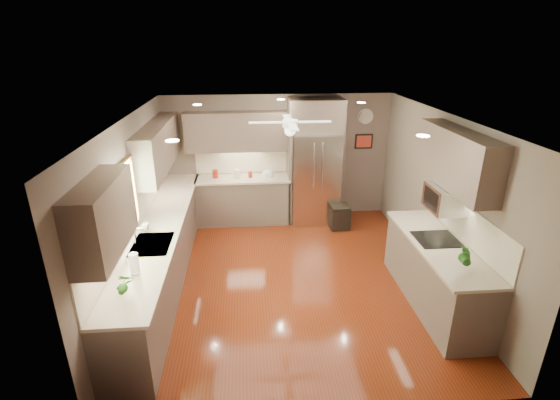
{
  "coord_description": "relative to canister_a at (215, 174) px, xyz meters",
  "views": [
    {
      "loc": [
        -0.63,
        -5.43,
        3.48
      ],
      "look_at": [
        -0.12,
        0.6,
        1.07
      ],
      "focal_mm": 26.0,
      "sensor_mm": 36.0,
      "label": 1
    }
  ],
  "objects": [
    {
      "name": "left_run",
      "position": [
        -0.7,
        -2.07,
        -0.54
      ],
      "size": [
        0.65,
        4.7,
        1.45
      ],
      "color": "brown",
      "rests_on": "ground"
    },
    {
      "name": "paper_towel",
      "position": [
        -0.7,
        -3.46,
        0.06
      ],
      "size": [
        0.11,
        0.11,
        0.27
      ],
      "color": "white",
      "rests_on": "left_run"
    },
    {
      "name": "floor",
      "position": [
        1.26,
        -2.22,
        -1.02
      ],
      "size": [
        5.0,
        5.0,
        0.0
      ],
      "primitive_type": "plane",
      "color": "#541B0B",
      "rests_on": "ground"
    },
    {
      "name": "stool",
      "position": [
        2.4,
        -0.51,
        -0.78
      ],
      "size": [
        0.39,
        0.39,
        0.46
      ],
      "color": "black",
      "rests_on": "ground"
    },
    {
      "name": "refrigerator",
      "position": [
        1.96,
        -0.06,
        0.17
      ],
      "size": [
        1.06,
        0.75,
        2.45
      ],
      "color": "silver",
      "rests_on": "ground"
    },
    {
      "name": "ceiling_fan",
      "position": [
        1.26,
        -1.92,
        1.31
      ],
      "size": [
        1.18,
        1.18,
        0.32
      ],
      "color": "white",
      "rests_on": "ceiling"
    },
    {
      "name": "wall_right",
      "position": [
        3.51,
        -2.22,
        0.23
      ],
      "size": [
        0.0,
        5.0,
        5.0
      ],
      "primitive_type": "plane",
      "rotation": [
        1.57,
        0.0,
        -1.57
      ],
      "color": "#67584F",
      "rests_on": "ground"
    },
    {
      "name": "wall_front",
      "position": [
        1.26,
        -4.72,
        0.23
      ],
      "size": [
        4.5,
        0.0,
        4.5
      ],
      "primitive_type": "plane",
      "rotation": [
        -1.57,
        0.0,
        0.0
      ],
      "color": "#67584F",
      "rests_on": "ground"
    },
    {
      "name": "uppers",
      "position": [
        0.51,
        -1.51,
        0.85
      ],
      "size": [
        4.5,
        4.7,
        0.95
      ],
      "color": "brown",
      "rests_on": "wall_left"
    },
    {
      "name": "back_run",
      "position": [
        0.53,
        -0.01,
        -0.54
      ],
      "size": [
        1.85,
        0.65,
        1.45
      ],
      "color": "brown",
      "rests_on": "ground"
    },
    {
      "name": "ceiling",
      "position": [
        1.26,
        -2.22,
        1.48
      ],
      "size": [
        5.0,
        5.0,
        0.0
      ],
      "primitive_type": "plane",
      "rotation": [
        3.14,
        0.0,
        0.0
      ],
      "color": "white",
      "rests_on": "ground"
    },
    {
      "name": "wall_clock",
      "position": [
        3.01,
        0.27,
        1.03
      ],
      "size": [
        0.3,
        0.03,
        0.3
      ],
      "color": "white",
      "rests_on": "wall_back"
    },
    {
      "name": "wall_left",
      "position": [
        -0.99,
        -2.22,
        0.23
      ],
      "size": [
        0.0,
        5.0,
        5.0
      ],
      "primitive_type": "plane",
      "rotation": [
        1.57,
        0.0,
        1.57
      ],
      "color": "#67584F",
      "rests_on": "ground"
    },
    {
      "name": "canister_a",
      "position": [
        0.0,
        0.0,
        0.0
      ],
      "size": [
        0.14,
        0.14,
        0.18
      ],
      "primitive_type": "cylinder",
      "rotation": [
        0.0,
        0.0,
        -0.35
      ],
      "color": "maroon",
      "rests_on": "back_run"
    },
    {
      "name": "potted_plant_right",
      "position": [
        3.16,
        -3.66,
        0.08
      ],
      "size": [
        0.2,
        0.18,
        0.31
      ],
      "primitive_type": "imported",
      "rotation": [
        0.0,
        0.0,
        -0.26
      ],
      "color": "#205117",
      "rests_on": "right_run"
    },
    {
      "name": "sink",
      "position": [
        -0.68,
        -2.72,
        -0.11
      ],
      "size": [
        0.5,
        0.7,
        0.32
      ],
      "color": "silver",
      "rests_on": "left_run"
    },
    {
      "name": "bowl",
      "position": [
        1.03,
        -0.05,
        -0.05
      ],
      "size": [
        0.23,
        0.23,
        0.06
      ],
      "primitive_type": "imported",
      "rotation": [
        0.0,
        0.0,
        0.02
      ],
      "color": "beige",
      "rests_on": "back_run"
    },
    {
      "name": "soap_bottle",
      "position": [
        -0.83,
        -2.33,
        0.01
      ],
      "size": [
        0.08,
        0.08,
        0.18
      ],
      "primitive_type": "imported",
      "rotation": [
        0.0,
        0.0,
        0.01
      ],
      "color": "white",
      "rests_on": "left_run"
    },
    {
      "name": "recessed_lights",
      "position": [
        1.22,
        -1.82,
        1.47
      ],
      "size": [
        2.84,
        3.14,
        0.01
      ],
      "color": "white",
      "rests_on": "ceiling"
    },
    {
      "name": "canister_d",
      "position": [
        0.68,
        -0.02,
        -0.02
      ],
      "size": [
        0.09,
        0.09,
        0.12
      ],
      "primitive_type": "cylinder",
      "rotation": [
        0.0,
        0.0,
        0.12
      ],
      "color": "maroon",
      "rests_on": "back_run"
    },
    {
      "name": "framed_print",
      "position": [
        3.01,
        0.26,
        0.53
      ],
      "size": [
        0.36,
        0.03,
        0.3
      ],
      "color": "black",
      "rests_on": "wall_back"
    },
    {
      "name": "potted_plant_left",
      "position": [
        -0.7,
        -3.91,
        0.09
      ],
      "size": [
        0.18,
        0.13,
        0.33
      ],
      "primitive_type": "imported",
      "rotation": [
        0.0,
        0.0,
        0.07
      ],
      "color": "#205117",
      "rests_on": "left_run"
    },
    {
      "name": "microwave",
      "position": [
        3.28,
        -2.77,
        0.46
      ],
      "size": [
        0.43,
        0.55,
        0.34
      ],
      "color": "silver",
      "rests_on": "wall_right"
    },
    {
      "name": "right_run",
      "position": [
        3.18,
        -3.02,
        -0.54
      ],
      "size": [
        0.7,
        2.2,
        1.45
      ],
      "color": "brown",
      "rests_on": "ground"
    },
    {
      "name": "canister_c",
      "position": [
        0.42,
        -0.04,
        0.01
      ],
      "size": [
        0.13,
        0.13,
        0.17
      ],
      "primitive_type": "cylinder",
      "rotation": [
        0.0,
        0.0,
        0.4
      ],
      "color": "beige",
      "rests_on": "back_run"
    },
    {
      "name": "wall_back",
      "position": [
        1.26,
        0.28,
        0.23
      ],
      "size": [
        4.5,
        0.0,
        4.5
      ],
      "primitive_type": "plane",
      "rotation": [
        1.57,
        0.0,
        0.0
      ],
      "color": "#67584F",
      "rests_on": "ground"
    },
    {
      "name": "window",
      "position": [
        -0.97,
        -2.72,
        0.53
      ],
      "size": [
        0.05,
        1.12,
        0.92
      ],
      "color": "#BFF2B2",
      "rests_on": "wall_left"
    }
  ]
}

